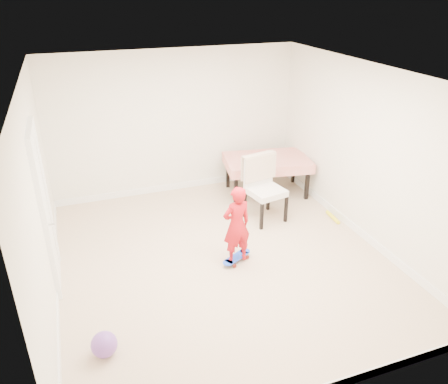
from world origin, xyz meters
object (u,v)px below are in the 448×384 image
object	(u,v)px
dining_chair	(266,190)
balloon	(104,344)
dining_table	(266,176)
skateboard	(237,259)
child	(237,227)

from	to	relation	value
dining_chair	balloon	bearing A→B (deg)	-154.29
dining_table	dining_chair	bearing A→B (deg)	-105.97
skateboard	child	distance (m)	0.53
dining_chair	child	bearing A→B (deg)	-143.04
child	dining_table	bearing A→B (deg)	-133.43
dining_table	child	xyz separation A→B (m)	(-1.35, -1.92, 0.22)
dining_chair	skateboard	xyz separation A→B (m)	(-0.89, -0.98, -0.51)
dining_table	balloon	size ratio (longest dim) A/B	5.36
skateboard	balloon	size ratio (longest dim) A/B	1.86
skateboard	balloon	distance (m)	2.26
dining_chair	child	size ratio (longest dim) A/B	0.95
dining_chair	dining_table	bearing A→B (deg)	53.17
skateboard	child	size ratio (longest dim) A/B	0.46
skateboard	dining_chair	bearing A→B (deg)	19.20
dining_chair	balloon	distance (m)	3.56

